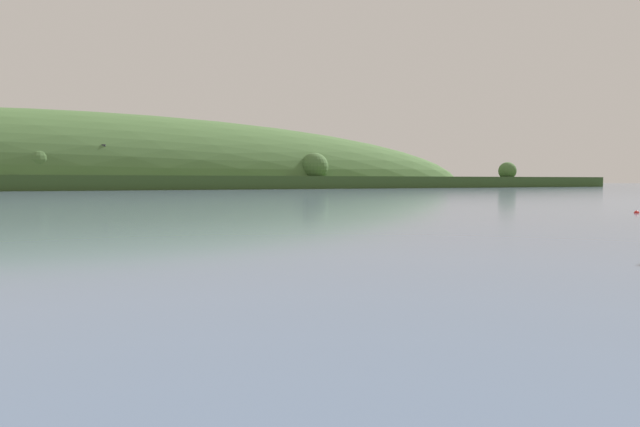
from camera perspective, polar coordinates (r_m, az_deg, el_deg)
far_shoreline_hill at (r=272.38m, az=-23.80°, el=2.32°), size 548.58×127.76×67.52m
dockside_crane at (r=238.19m, az=-21.04°, el=4.19°), size 10.20×5.51×17.79m
mooring_buoy_off_fishing_boat at (r=72.06m, az=28.92°, el=0.04°), size 0.53×0.53×0.61m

